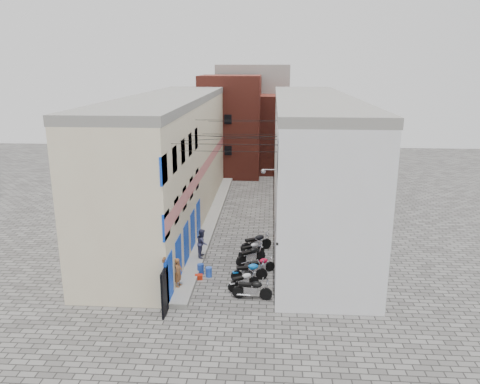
% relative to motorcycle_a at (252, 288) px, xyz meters
% --- Properties ---
extents(ground, '(90.00, 90.00, 0.00)m').
position_rel_motorcycle_a_xyz_m(ground, '(-1.40, -1.25, -0.57)').
color(ground, '#504D4B').
rests_on(ground, ground).
extents(plinth, '(0.90, 26.00, 0.25)m').
position_rel_motorcycle_a_xyz_m(plinth, '(-3.45, 11.75, -0.44)').
color(plinth, gray).
rests_on(plinth, ground).
extents(building_left, '(5.10, 27.00, 9.00)m').
position_rel_motorcycle_a_xyz_m(building_left, '(-6.38, 11.70, 3.93)').
color(building_left, beige).
rests_on(building_left, ground).
extents(building_right, '(5.94, 26.00, 9.00)m').
position_rel_motorcycle_a_xyz_m(building_right, '(3.60, 11.75, 3.94)').
color(building_right, white).
rests_on(building_right, ground).
extents(building_far_brick_left, '(6.00, 6.00, 10.00)m').
position_rel_motorcycle_a_xyz_m(building_far_brick_left, '(-3.40, 26.75, 4.43)').
color(building_far_brick_left, maroon).
rests_on(building_far_brick_left, ground).
extents(building_far_brick_right, '(5.00, 6.00, 8.00)m').
position_rel_motorcycle_a_xyz_m(building_far_brick_right, '(1.60, 28.75, 3.43)').
color(building_far_brick_right, maroon).
rests_on(building_far_brick_right, ground).
extents(building_far_concrete, '(8.00, 5.00, 11.00)m').
position_rel_motorcycle_a_xyz_m(building_far_concrete, '(-1.40, 32.75, 4.93)').
color(building_far_concrete, gray).
rests_on(building_far_concrete, ground).
extents(far_shopfront, '(2.00, 0.30, 2.40)m').
position_rel_motorcycle_a_xyz_m(far_shopfront, '(-1.40, 23.95, 0.63)').
color(far_shopfront, black).
rests_on(far_shopfront, ground).
extents(overhead_wires, '(5.80, 13.02, 1.32)m').
position_rel_motorcycle_a_xyz_m(overhead_wires, '(-1.40, 6.40, 6.55)').
color(overhead_wires, black).
rests_on(overhead_wires, ground).
extents(motorcycle_a, '(2.01, 0.78, 1.14)m').
position_rel_motorcycle_a_xyz_m(motorcycle_a, '(0.00, 0.00, 0.00)').
color(motorcycle_a, black).
rests_on(motorcycle_a, ground).
extents(motorcycle_b, '(1.77, 1.41, 1.01)m').
position_rel_motorcycle_a_xyz_m(motorcycle_b, '(-0.49, 1.00, -0.06)').
color(motorcycle_b, silver).
rests_on(motorcycle_b, ground).
extents(motorcycle_c, '(2.06, 1.09, 1.14)m').
position_rel_motorcycle_a_xyz_m(motorcycle_c, '(-0.25, 2.00, 0.00)').
color(motorcycle_c, blue).
rests_on(motorcycle_c, ground).
extents(motorcycle_d, '(1.81, 1.44, 1.03)m').
position_rel_motorcycle_a_xyz_m(motorcycle_d, '(0.32, 2.90, -0.05)').
color(motorcycle_d, '#A80C2A').
rests_on(motorcycle_d, ground).
extents(motorcycle_e, '(1.96, 1.72, 1.16)m').
position_rel_motorcycle_a_xyz_m(motorcycle_e, '(-0.26, 4.16, 0.01)').
color(motorcycle_e, black).
rests_on(motorcycle_e, ground).
extents(motorcycle_f, '(1.79, 1.54, 1.05)m').
position_rel_motorcycle_a_xyz_m(motorcycle_f, '(-0.26, 5.11, -0.05)').
color(motorcycle_f, '#9C9CA0').
rests_on(motorcycle_f, ground).
extents(motorcycle_g, '(2.15, 1.74, 1.24)m').
position_rel_motorcycle_a_xyz_m(motorcycle_g, '(-0.02, 6.05, 0.05)').
color(motorcycle_g, black).
rests_on(motorcycle_g, ground).
extents(person_a, '(0.46, 0.61, 1.51)m').
position_rel_motorcycle_a_xyz_m(person_a, '(-3.75, 0.60, 0.44)').
color(person_a, brown).
rests_on(person_a, plinth).
extents(person_b, '(0.66, 0.84, 1.67)m').
position_rel_motorcycle_a_xyz_m(person_b, '(-3.10, 4.43, 0.52)').
color(person_b, '#393955').
rests_on(person_b, plinth).
extents(water_jug_near, '(0.41, 0.41, 0.54)m').
position_rel_motorcycle_a_xyz_m(water_jug_near, '(-2.45, 2.31, -0.30)').
color(water_jug_near, blue).
rests_on(water_jug_near, ground).
extents(water_jug_far, '(0.45, 0.45, 0.57)m').
position_rel_motorcycle_a_xyz_m(water_jug_far, '(-2.95, 2.61, -0.28)').
color(water_jug_far, '#2043A3').
rests_on(water_jug_far, ground).
extents(red_crate, '(0.46, 0.38, 0.26)m').
position_rel_motorcycle_a_xyz_m(red_crate, '(-2.95, 1.95, -0.44)').
color(red_crate, '#B0220C').
rests_on(red_crate, ground).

